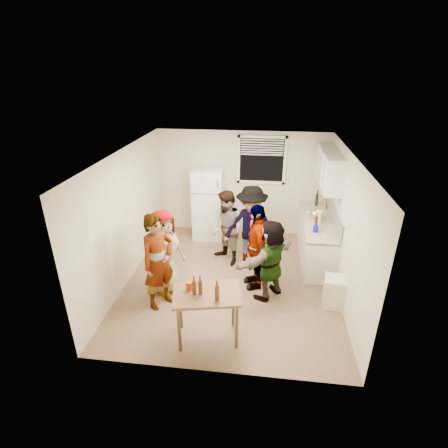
# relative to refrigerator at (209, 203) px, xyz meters

# --- Properties ---
(room) EXTENTS (4.00, 4.50, 2.50)m
(room) POSITION_rel_refrigerator_xyz_m (0.75, -1.88, -0.85)
(room) COLOR beige
(room) RESTS_ON ground
(window) EXTENTS (1.12, 0.10, 1.06)m
(window) POSITION_rel_refrigerator_xyz_m (1.20, 0.33, 1.00)
(window) COLOR white
(window) RESTS_ON room
(refrigerator) EXTENTS (0.70, 0.70, 1.70)m
(refrigerator) POSITION_rel_refrigerator_xyz_m (0.00, 0.00, 0.00)
(refrigerator) COLOR white
(refrigerator) RESTS_ON ground
(counter_lower) EXTENTS (0.60, 2.20, 0.86)m
(counter_lower) POSITION_rel_refrigerator_xyz_m (2.45, -0.73, -0.42)
(counter_lower) COLOR white
(counter_lower) RESTS_ON ground
(countertop) EXTENTS (0.64, 2.22, 0.04)m
(countertop) POSITION_rel_refrigerator_xyz_m (2.45, -0.73, 0.03)
(countertop) COLOR #C1B79C
(countertop) RESTS_ON counter_lower
(backsplash) EXTENTS (0.03, 2.20, 0.36)m
(backsplash) POSITION_rel_refrigerator_xyz_m (2.74, -0.73, 0.23)
(backsplash) COLOR #BDB6AD
(backsplash) RESTS_ON countertop
(upper_cabinets) EXTENTS (0.34, 1.60, 0.70)m
(upper_cabinets) POSITION_rel_refrigerator_xyz_m (2.58, -0.53, 1.10)
(upper_cabinets) COLOR white
(upper_cabinets) RESTS_ON room
(kettle) EXTENTS (0.32, 0.29, 0.22)m
(kettle) POSITION_rel_refrigerator_xyz_m (2.40, -0.68, 0.05)
(kettle) COLOR silver
(kettle) RESTS_ON countertop
(paper_towel) EXTENTS (0.12, 0.12, 0.27)m
(paper_towel) POSITION_rel_refrigerator_xyz_m (2.43, -0.90, 0.05)
(paper_towel) COLOR white
(paper_towel) RESTS_ON countertop
(wine_bottle) EXTENTS (0.07, 0.07, 0.28)m
(wine_bottle) POSITION_rel_refrigerator_xyz_m (2.50, 0.06, 0.05)
(wine_bottle) COLOR black
(wine_bottle) RESTS_ON countertop
(beer_bottle_counter) EXTENTS (0.06, 0.06, 0.24)m
(beer_bottle_counter) POSITION_rel_refrigerator_xyz_m (2.35, -1.18, 0.05)
(beer_bottle_counter) COLOR #47230C
(beer_bottle_counter) RESTS_ON countertop
(blue_cup) EXTENTS (0.10, 0.10, 0.13)m
(blue_cup) POSITION_rel_refrigerator_xyz_m (2.33, -1.35, 0.05)
(blue_cup) COLOR #170DD7
(blue_cup) RESTS_ON countertop
(picture_frame) EXTENTS (0.02, 0.18, 0.15)m
(picture_frame) POSITION_rel_refrigerator_xyz_m (2.67, -0.07, 0.12)
(picture_frame) COLOR gold
(picture_frame) RESTS_ON countertop
(trash_bin) EXTENTS (0.42, 0.42, 0.54)m
(trash_bin) POSITION_rel_refrigerator_xyz_m (2.61, -2.40, -0.60)
(trash_bin) COLOR silver
(trash_bin) RESTS_ON ground
(serving_table) EXTENTS (1.10, 0.84, 0.84)m
(serving_table) POSITION_rel_refrigerator_xyz_m (0.56, -3.48, -0.85)
(serving_table) COLOR brown
(serving_table) RESTS_ON ground
(beer_bottle_table) EXTENTS (0.06, 0.06, 0.25)m
(beer_bottle_table) POSITION_rel_refrigerator_xyz_m (0.73, -3.63, -0.01)
(beer_bottle_table) COLOR #47230C
(beer_bottle_table) RESTS_ON serving_table
(red_cup) EXTENTS (0.10, 0.10, 0.13)m
(red_cup) POSITION_rel_refrigerator_xyz_m (0.28, -3.42, -0.01)
(red_cup) COLOR #B92C05
(red_cup) RESTS_ON serving_table
(guest_grey) EXTENTS (1.76, 1.57, 0.51)m
(guest_grey) POSITION_rel_refrigerator_xyz_m (-0.42, -2.33, -0.85)
(guest_grey) COLOR #969696
(guest_grey) RESTS_ON ground
(guest_stripe) EXTENTS (1.77, 1.50, 0.41)m
(guest_stripe) POSITION_rel_refrigerator_xyz_m (-0.39, -2.76, -0.85)
(guest_stripe) COLOR #141933
(guest_stripe) RESTS_ON ground
(guest_back_left) EXTENTS (1.67, 1.67, 0.60)m
(guest_back_left) POSITION_rel_refrigerator_xyz_m (0.58, -1.19, -0.85)
(guest_back_left) COLOR brown
(guest_back_left) RESTS_ON ground
(guest_back_right) EXTENTS (1.41, 1.89, 0.64)m
(guest_back_right) POSITION_rel_refrigerator_xyz_m (1.07, -1.17, -0.85)
(guest_back_right) COLOR #404045
(guest_back_right) RESTS_ON ground
(guest_black) EXTENTS (1.86, 1.39, 0.40)m
(guest_black) POSITION_rel_refrigerator_xyz_m (1.21, -1.97, -0.85)
(guest_black) COLOR black
(guest_black) RESTS_ON ground
(guest_orange) EXTENTS (2.04, 2.03, 0.44)m
(guest_orange) POSITION_rel_refrigerator_xyz_m (1.48, -2.27, -0.85)
(guest_orange) COLOR #CF7745
(guest_orange) RESTS_ON ground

